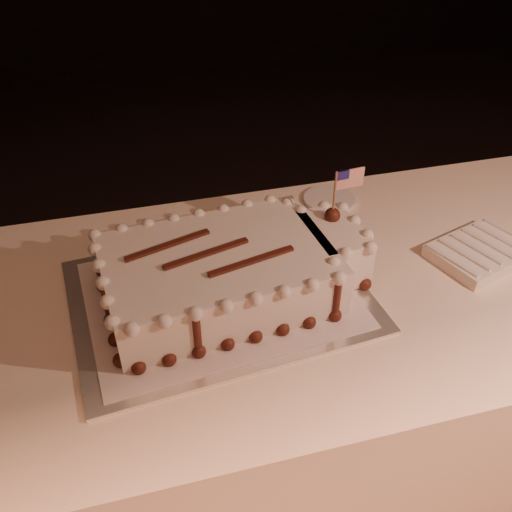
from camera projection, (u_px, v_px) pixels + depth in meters
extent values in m
cube|color=#FFDEC5|center=(364.00, 380.00, 1.50)|extent=(2.40, 0.80, 0.75)
cube|color=white|center=(219.00, 296.00, 1.20)|extent=(0.64, 0.50, 0.01)
cube|color=silver|center=(219.00, 294.00, 1.20)|extent=(0.57, 0.46, 0.00)
cube|color=white|center=(218.00, 274.00, 1.16)|extent=(0.48, 0.34, 0.11)
cube|color=white|center=(332.00, 248.00, 1.23)|extent=(0.12, 0.18, 0.11)
sphere|color=#4E1D13|center=(139.00, 367.00, 1.02)|extent=(0.03, 0.03, 0.03)
sphere|color=#4E1D13|center=(169.00, 359.00, 1.04)|extent=(0.03, 0.03, 0.03)
sphere|color=#4E1D13|center=(199.00, 351.00, 1.05)|extent=(0.03, 0.03, 0.03)
sphere|color=#4E1D13|center=(227.00, 344.00, 1.07)|extent=(0.03, 0.03, 0.03)
sphere|color=#4E1D13|center=(255.00, 336.00, 1.08)|extent=(0.03, 0.03, 0.03)
sphere|color=#4E1D13|center=(283.00, 329.00, 1.10)|extent=(0.03, 0.03, 0.03)
sphere|color=#4E1D13|center=(309.00, 322.00, 1.11)|extent=(0.03, 0.03, 0.03)
sphere|color=#4E1D13|center=(335.00, 315.00, 1.13)|extent=(0.03, 0.03, 0.03)
sphere|color=#4E1D13|center=(330.00, 300.00, 1.17)|extent=(0.03, 0.03, 0.03)
sphere|color=#4E1D13|center=(341.00, 290.00, 1.19)|extent=(0.03, 0.03, 0.03)
sphere|color=#4E1D13|center=(365.00, 284.00, 1.21)|extent=(0.03, 0.03, 0.03)
sphere|color=#4E1D13|center=(362.00, 271.00, 1.24)|extent=(0.03, 0.03, 0.03)
sphere|color=#4E1D13|center=(350.00, 256.00, 1.28)|extent=(0.03, 0.03, 0.03)
sphere|color=#4E1D13|center=(339.00, 243.00, 1.32)|extent=(0.03, 0.03, 0.03)
sphere|color=#4E1D13|center=(321.00, 241.00, 1.33)|extent=(0.03, 0.03, 0.03)
sphere|color=#4E1D13|center=(299.00, 246.00, 1.31)|extent=(0.03, 0.03, 0.03)
sphere|color=#4E1D13|center=(286.00, 238.00, 1.34)|extent=(0.03, 0.03, 0.03)
sphere|color=#4E1D13|center=(270.00, 235.00, 1.35)|extent=(0.03, 0.03, 0.03)
sphere|color=#4E1D13|center=(247.00, 240.00, 1.33)|extent=(0.03, 0.03, 0.03)
sphere|color=#4E1D13|center=(225.00, 245.00, 1.32)|extent=(0.03, 0.03, 0.03)
sphere|color=#4E1D13|center=(201.00, 250.00, 1.30)|extent=(0.03, 0.03, 0.03)
sphere|color=#4E1D13|center=(177.00, 255.00, 1.29)|extent=(0.03, 0.03, 0.03)
sphere|color=#4E1D13|center=(153.00, 260.00, 1.27)|extent=(0.03, 0.03, 0.03)
sphere|color=#4E1D13|center=(128.00, 265.00, 1.26)|extent=(0.03, 0.03, 0.03)
sphere|color=#4E1D13|center=(102.00, 271.00, 1.24)|extent=(0.03, 0.03, 0.03)
sphere|color=#4E1D13|center=(103.00, 285.00, 1.20)|extent=(0.03, 0.03, 0.03)
sphere|color=#4E1D13|center=(107.00, 302.00, 1.16)|extent=(0.03, 0.03, 0.03)
sphere|color=#4E1D13|center=(111.00, 320.00, 1.12)|extent=(0.03, 0.03, 0.03)
sphere|color=#4E1D13|center=(115.00, 339.00, 1.08)|extent=(0.03, 0.03, 0.03)
sphere|color=#4E1D13|center=(120.00, 360.00, 1.04)|extent=(0.03, 0.03, 0.03)
sphere|color=white|center=(132.00, 329.00, 0.97)|extent=(0.03, 0.03, 0.03)
sphere|color=white|center=(164.00, 321.00, 0.98)|extent=(0.03, 0.03, 0.03)
sphere|color=white|center=(195.00, 314.00, 1.00)|extent=(0.03, 0.03, 0.03)
sphere|color=white|center=(226.00, 306.00, 1.01)|extent=(0.03, 0.03, 0.03)
sphere|color=white|center=(255.00, 299.00, 1.03)|extent=(0.03, 0.03, 0.03)
sphere|color=white|center=(284.00, 292.00, 1.04)|extent=(0.03, 0.03, 0.03)
sphere|color=white|center=(312.00, 285.00, 1.06)|extent=(0.03, 0.03, 0.03)
sphere|color=white|center=(339.00, 278.00, 1.07)|extent=(0.03, 0.03, 0.03)
sphere|color=white|center=(333.00, 263.00, 1.11)|extent=(0.03, 0.03, 0.03)
sphere|color=white|center=(346.00, 254.00, 1.13)|extent=(0.03, 0.03, 0.03)
sphere|color=white|center=(371.00, 248.00, 1.15)|extent=(0.03, 0.03, 0.03)
sphere|color=white|center=(367.00, 235.00, 1.18)|extent=(0.03, 0.03, 0.03)
sphere|color=white|center=(354.00, 221.00, 1.23)|extent=(0.03, 0.03, 0.03)
sphere|color=white|center=(343.00, 208.00, 1.27)|extent=(0.03, 0.03, 0.03)
sphere|color=white|center=(324.00, 207.00, 1.27)|extent=(0.03, 0.03, 0.03)
sphere|color=white|center=(301.00, 212.00, 1.26)|extent=(0.03, 0.03, 0.03)
sphere|color=white|center=(287.00, 203.00, 1.28)|extent=(0.03, 0.03, 0.03)
sphere|color=white|center=(270.00, 201.00, 1.29)|extent=(0.03, 0.03, 0.03)
sphere|color=white|center=(247.00, 205.00, 1.28)|extent=(0.03, 0.03, 0.03)
sphere|color=white|center=(223.00, 210.00, 1.26)|extent=(0.03, 0.03, 0.03)
sphere|color=white|center=(199.00, 215.00, 1.25)|extent=(0.03, 0.03, 0.03)
sphere|color=white|center=(174.00, 220.00, 1.23)|extent=(0.03, 0.03, 0.03)
sphere|color=white|center=(148.00, 225.00, 1.21)|extent=(0.03, 0.03, 0.03)
sphere|color=white|center=(122.00, 230.00, 1.20)|extent=(0.03, 0.03, 0.03)
sphere|color=white|center=(95.00, 235.00, 1.18)|extent=(0.03, 0.03, 0.03)
sphere|color=white|center=(95.00, 249.00, 1.15)|extent=(0.03, 0.03, 0.03)
sphere|color=white|center=(99.00, 266.00, 1.10)|extent=(0.03, 0.03, 0.03)
sphere|color=white|center=(103.00, 283.00, 1.06)|extent=(0.03, 0.03, 0.03)
sphere|color=white|center=(107.00, 302.00, 1.02)|extent=(0.03, 0.03, 0.03)
sphere|color=white|center=(112.00, 323.00, 0.98)|extent=(0.03, 0.03, 0.03)
cylinder|color=#4E1D13|center=(197.00, 334.00, 1.03)|extent=(0.02, 0.02, 0.10)
sphere|color=#4E1D13|center=(199.00, 350.00, 1.05)|extent=(0.03, 0.03, 0.03)
cylinder|color=#4E1D13|center=(337.00, 298.00, 1.10)|extent=(0.02, 0.02, 0.10)
sphere|color=#4E1D13|center=(335.00, 314.00, 1.13)|extent=(0.03, 0.03, 0.03)
cylinder|color=#4E1D13|center=(352.00, 240.00, 1.26)|extent=(0.02, 0.02, 0.10)
sphere|color=#4E1D13|center=(350.00, 256.00, 1.28)|extent=(0.03, 0.03, 0.03)
cylinder|color=#4E1D13|center=(270.00, 219.00, 1.32)|extent=(0.02, 0.02, 0.10)
sphere|color=#4E1D13|center=(270.00, 234.00, 1.35)|extent=(0.03, 0.03, 0.03)
cylinder|color=#4E1D13|center=(151.00, 244.00, 1.24)|extent=(0.02, 0.02, 0.10)
sphere|color=#4E1D13|center=(153.00, 259.00, 1.27)|extent=(0.03, 0.03, 0.03)
cylinder|color=#4E1D13|center=(107.00, 303.00, 1.09)|extent=(0.02, 0.02, 0.10)
sphere|color=#4E1D13|center=(111.00, 319.00, 1.12)|extent=(0.03, 0.03, 0.03)
cube|color=#4E1D13|center=(168.00, 245.00, 1.14)|extent=(0.18, 0.07, 0.01)
cube|color=#4E1D13|center=(207.00, 253.00, 1.12)|extent=(0.18, 0.06, 0.01)
cube|color=#4E1D13|center=(252.00, 261.00, 1.10)|extent=(0.18, 0.05, 0.01)
sphere|color=#4E1D13|center=(332.00, 215.00, 1.22)|extent=(0.03, 0.03, 0.03)
cylinder|color=#A46646|center=(334.00, 199.00, 1.20)|extent=(0.00, 0.00, 0.13)
cube|color=red|center=(350.00, 178.00, 1.18)|extent=(0.06, 0.01, 0.04)
cube|color=navy|center=(343.00, 175.00, 1.17)|extent=(0.03, 0.01, 0.02)
cube|color=white|center=(480.00, 252.00, 1.30)|extent=(0.25, 0.21, 0.03)
cube|color=silver|center=(452.00, 260.00, 1.25)|extent=(0.06, 0.13, 0.01)
cube|color=silver|center=(464.00, 255.00, 1.27)|extent=(0.06, 0.13, 0.01)
cube|color=silver|center=(476.00, 249.00, 1.28)|extent=(0.06, 0.13, 0.01)
cube|color=silver|center=(488.00, 243.00, 1.30)|extent=(0.06, 0.13, 0.01)
cube|color=silver|center=(499.00, 238.00, 1.32)|extent=(0.06, 0.13, 0.01)
cube|color=silver|center=(510.00, 233.00, 1.33)|extent=(0.06, 0.13, 0.01)
cylinder|color=silver|center=(329.00, 200.00, 1.50)|extent=(0.14, 0.14, 0.01)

